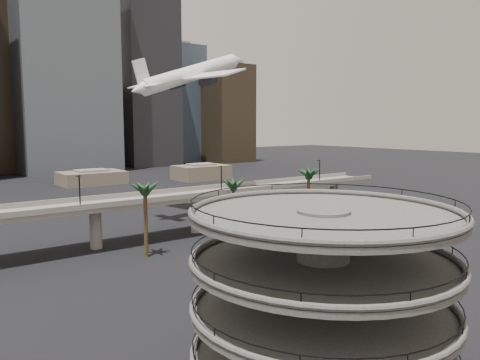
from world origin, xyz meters
TOP-DOWN VIEW (x-y plane):
  - ground at (0.00, 0.00)m, footprint 700.00×700.00m
  - parking_ramp at (-13.00, -4.00)m, footprint 22.20×22.20m
  - overpass at (0.00, 55.00)m, footprint 130.00×9.30m
  - palm_trees at (14.02, 44.65)m, footprint 42.40×10.40m
  - low_buildings at (6.89, 142.30)m, footprint 135.00×27.50m
  - skyline at (15.11, 217.08)m, footprint 269.00×86.00m
  - airborne_jet at (19.38, 69.95)m, footprint 35.96×32.28m
  - car_a at (-10.46, 15.97)m, footprint 4.38×2.03m
  - car_b at (2.15, 19.30)m, footprint 4.16×1.86m
  - car_c at (33.19, 15.87)m, footprint 4.86×2.03m

SIDE VIEW (x-z plane):
  - ground at x=0.00m, z-range 0.00..0.00m
  - car_b at x=2.15m, z-range 0.00..1.33m
  - car_c at x=33.19m, z-range 0.00..1.40m
  - car_a at x=-10.46m, z-range 0.00..1.45m
  - low_buildings at x=6.89m, z-range -0.54..6.26m
  - overpass at x=0.00m, z-range -0.01..14.69m
  - parking_ramp at x=-13.00m, z-range 1.16..18.51m
  - palm_trees at x=14.02m, z-range 4.43..18.43m
  - airborne_jet at x=19.38m, z-range 28.42..42.38m
  - skyline at x=15.11m, z-range -16.93..109.26m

